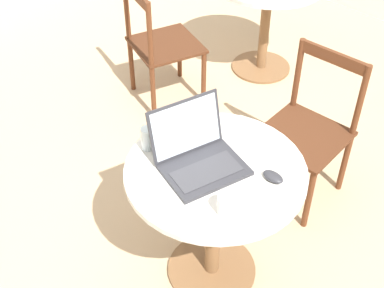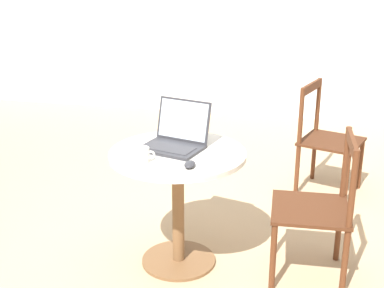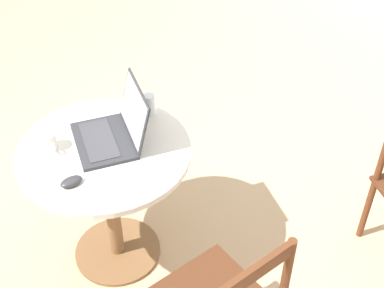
{
  "view_description": "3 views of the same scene",
  "coord_description": "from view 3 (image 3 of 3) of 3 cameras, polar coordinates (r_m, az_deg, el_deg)",
  "views": [
    {
      "loc": [
        -1.26,
        -1.34,
        2.4
      ],
      "look_at": [
        0.16,
        0.04,
        0.67
      ],
      "focal_mm": 50.0,
      "sensor_mm": 36.0,
      "label": 1
    },
    {
      "loc": [
        0.79,
        -3.12,
        1.86
      ],
      "look_at": [
        0.03,
        0.25,
        0.64
      ],
      "focal_mm": 50.0,
      "sensor_mm": 36.0,
      "label": 2
    },
    {
      "loc": [
        1.83,
        -0.97,
        2.39
      ],
      "look_at": [
        0.09,
        0.25,
        0.59
      ],
      "focal_mm": 50.0,
      "sensor_mm": 36.0,
      "label": 3
    }
  ],
  "objects": [
    {
      "name": "laptop",
      "position": [
        2.55,
        -8.4,
        1.41
      ],
      "size": [
        0.43,
        0.41,
        0.27
      ],
      "color": "#2D2D33",
      "rests_on": "cafe_table_near"
    },
    {
      "name": "mug",
      "position": [
        2.56,
        -15.13,
        0.28
      ],
      "size": [
        0.12,
        0.09,
        0.09
      ],
      "color": "silver",
      "rests_on": "cafe_table_near"
    },
    {
      "name": "cafe_table_near",
      "position": [
        2.65,
        -8.99,
        -3.51
      ],
      "size": [
        0.82,
        0.82,
        0.75
      ],
      "color": "brown",
      "rests_on": "ground_plane"
    },
    {
      "name": "ground_plane",
      "position": [
        3.16,
        -4.75,
        -9.01
      ],
      "size": [
        16.0,
        16.0,
        0.0
      ],
      "primitive_type": "plane",
      "color": "tan"
    },
    {
      "name": "drinking_glass",
      "position": [
        2.69,
        -4.59,
        4.2
      ],
      "size": [
        0.06,
        0.06,
        0.11
      ],
      "color": "silver",
      "rests_on": "cafe_table_near"
    },
    {
      "name": "mouse",
      "position": [
        2.38,
        -12.76,
        -3.93
      ],
      "size": [
        0.06,
        0.1,
        0.03
      ],
      "color": "#2D2D33",
      "rests_on": "cafe_table_near"
    }
  ]
}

